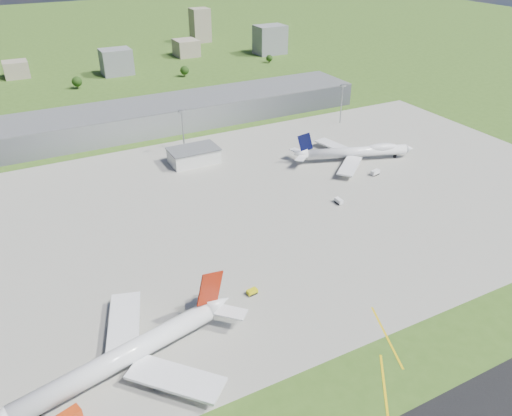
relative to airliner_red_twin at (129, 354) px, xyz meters
name	(u,v)px	position (x,y,z in m)	size (l,w,h in m)	color
ground	(150,137)	(61.10, 179.99, -5.56)	(1400.00, 1400.00, 0.00)	#38591B
apron	(242,210)	(71.10, 69.99, -5.52)	(360.00, 190.00, 0.08)	gray
terminal	(142,118)	(61.10, 194.99, 1.94)	(300.00, 42.00, 15.00)	gray
ops_building	(194,156)	(71.10, 129.99, -1.56)	(26.00, 16.00, 8.00)	silver
mast_center	(183,124)	(71.10, 144.99, 12.15)	(3.50, 2.00, 25.90)	gray
mast_east	(342,97)	(181.10, 144.99, 12.15)	(3.50, 2.00, 25.90)	gray
airliner_red_twin	(129,354)	(0.00, 0.00, 0.00)	(75.39, 57.85, 20.88)	white
airliner_blue_quad	(357,152)	(152.96, 91.01, -0.56)	(66.75, 51.06, 17.99)	white
tug_yellow	(252,292)	(47.54, 13.64, -4.59)	(4.03, 2.65, 1.87)	#D0C50C
van_white_near	(339,201)	(114.52, 54.18, -4.33)	(2.28, 4.80, 2.44)	white
van_white_far	(375,173)	(150.07, 70.85, -4.23)	(5.55, 3.46, 2.64)	silver
bldg_cw	(16,69)	(1.10, 369.99, 1.44)	(20.00, 18.00, 14.00)	gray
bldg_c	(116,62)	(81.10, 339.99, 5.44)	(26.00, 20.00, 22.00)	slate
bldg_ce	(186,48)	(161.10, 379.99, 2.44)	(22.00, 24.00, 16.00)	gray
bldg_e	(270,40)	(241.10, 349.99, 8.44)	(30.00, 22.00, 28.00)	slate
bldg_tall_e	(200,25)	(201.10, 439.99, 12.44)	(20.00, 18.00, 36.00)	gray
tree_c	(77,82)	(41.10, 309.99, 0.28)	(8.10, 8.10, 9.90)	#382314
tree_e	(185,70)	(131.10, 304.99, -0.05)	(7.65, 7.65, 9.35)	#382314
tree_far_e	(269,58)	(221.10, 314.99, -1.03)	(6.30, 6.30, 7.70)	#382314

